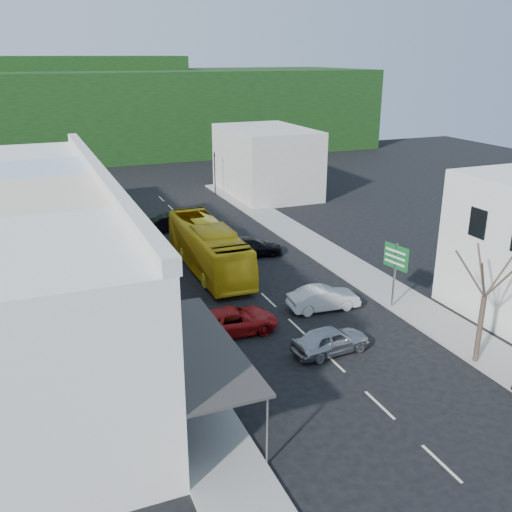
{
  "coord_description": "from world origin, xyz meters",
  "views": [
    {
      "loc": [
        -12.83,
        -25.32,
        14.19
      ],
      "look_at": [
        0.0,
        6.0,
        2.2
      ],
      "focal_mm": 40.0,
      "sensor_mm": 36.0,
      "label": 1
    }
  ],
  "objects_px": {
    "bus": "(208,248)",
    "car_red": "(233,320)",
    "traffic_signal": "(215,174)",
    "pedestrian_left": "(152,332)",
    "direction_sign": "(394,276)",
    "street_tree": "(484,297)",
    "car_silver": "(331,340)",
    "car_white": "(324,298)"
  },
  "relations": [
    {
      "from": "car_white",
      "to": "direction_sign",
      "type": "xyz_separation_m",
      "value": [
        3.83,
        -1.41,
        1.31
      ]
    },
    {
      "from": "street_tree",
      "to": "direction_sign",
      "type": "bearing_deg",
      "value": 90.09
    },
    {
      "from": "direction_sign",
      "to": "street_tree",
      "type": "relative_size",
      "value": 0.57
    },
    {
      "from": "street_tree",
      "to": "traffic_signal",
      "type": "height_order",
      "value": "street_tree"
    },
    {
      "from": "car_red",
      "to": "traffic_signal",
      "type": "distance_m",
      "value": 32.35
    },
    {
      "from": "car_red",
      "to": "traffic_signal",
      "type": "height_order",
      "value": "traffic_signal"
    },
    {
      "from": "car_white",
      "to": "pedestrian_left",
      "type": "xyz_separation_m",
      "value": [
        -10.37,
        -1.03,
        0.3
      ]
    },
    {
      "from": "bus",
      "to": "car_red",
      "type": "height_order",
      "value": "bus"
    },
    {
      "from": "traffic_signal",
      "to": "car_red",
      "type": "bearing_deg",
      "value": 88.3
    },
    {
      "from": "direction_sign",
      "to": "car_red",
      "type": "bearing_deg",
      "value": 164.97
    },
    {
      "from": "car_white",
      "to": "bus",
      "type": "bearing_deg",
      "value": 29.58
    },
    {
      "from": "direction_sign",
      "to": "traffic_signal",
      "type": "height_order",
      "value": "traffic_signal"
    },
    {
      "from": "bus",
      "to": "car_white",
      "type": "distance_m",
      "value": 9.85
    },
    {
      "from": "car_red",
      "to": "pedestrian_left",
      "type": "height_order",
      "value": "pedestrian_left"
    },
    {
      "from": "street_tree",
      "to": "traffic_signal",
      "type": "distance_m",
      "value": 38.51
    },
    {
      "from": "car_silver",
      "to": "bus",
      "type": "bearing_deg",
      "value": 3.64
    },
    {
      "from": "pedestrian_left",
      "to": "street_tree",
      "type": "distance_m",
      "value": 16.16
    },
    {
      "from": "car_red",
      "to": "direction_sign",
      "type": "relative_size",
      "value": 1.14
    },
    {
      "from": "bus",
      "to": "car_red",
      "type": "distance_m",
      "value": 9.83
    },
    {
      "from": "bus",
      "to": "street_tree",
      "type": "xyz_separation_m",
      "value": [
        8.05,
        -17.18,
        1.96
      ]
    },
    {
      "from": "car_red",
      "to": "traffic_signal",
      "type": "relative_size",
      "value": 1.01
    },
    {
      "from": "pedestrian_left",
      "to": "direction_sign",
      "type": "bearing_deg",
      "value": -91.41
    },
    {
      "from": "bus",
      "to": "car_silver",
      "type": "height_order",
      "value": "bus"
    },
    {
      "from": "car_red",
      "to": "street_tree",
      "type": "distance_m",
      "value": 12.67
    },
    {
      "from": "street_tree",
      "to": "traffic_signal",
      "type": "xyz_separation_m",
      "value": [
        -0.48,
        38.49,
        -1.23
      ]
    },
    {
      "from": "direction_sign",
      "to": "bus",
      "type": "bearing_deg",
      "value": 116.76
    },
    {
      "from": "street_tree",
      "to": "traffic_signal",
      "type": "bearing_deg",
      "value": 90.72
    },
    {
      "from": "street_tree",
      "to": "pedestrian_left",
      "type": "bearing_deg",
      "value": 152.87
    },
    {
      "from": "car_red",
      "to": "pedestrian_left",
      "type": "distance_m",
      "value": 4.44
    },
    {
      "from": "car_white",
      "to": "pedestrian_left",
      "type": "bearing_deg",
      "value": 99.86
    },
    {
      "from": "car_red",
      "to": "car_silver",
      "type": "bearing_deg",
      "value": -134.74
    },
    {
      "from": "pedestrian_left",
      "to": "direction_sign",
      "type": "xyz_separation_m",
      "value": [
        14.2,
        -0.38,
        1.01
      ]
    },
    {
      "from": "bus",
      "to": "traffic_signal",
      "type": "xyz_separation_m",
      "value": [
        7.56,
        21.31,
        0.73
      ]
    },
    {
      "from": "direction_sign",
      "to": "traffic_signal",
      "type": "bearing_deg",
      "value": 79.59
    },
    {
      "from": "car_silver",
      "to": "car_red",
      "type": "distance_m",
      "value": 5.45
    },
    {
      "from": "car_red",
      "to": "bus",
      "type": "bearing_deg",
      "value": -8.75
    },
    {
      "from": "bus",
      "to": "pedestrian_left",
      "type": "relative_size",
      "value": 6.82
    },
    {
      "from": "car_white",
      "to": "direction_sign",
      "type": "bearing_deg",
      "value": -106.05
    },
    {
      "from": "car_red",
      "to": "pedestrian_left",
      "type": "xyz_separation_m",
      "value": [
        -4.43,
        -0.26,
        0.3
      ]
    },
    {
      "from": "car_white",
      "to": "traffic_signal",
      "type": "distance_m",
      "value": 30.41
    },
    {
      "from": "car_white",
      "to": "pedestrian_left",
      "type": "height_order",
      "value": "pedestrian_left"
    },
    {
      "from": "bus",
      "to": "pedestrian_left",
      "type": "height_order",
      "value": "bus"
    }
  ]
}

